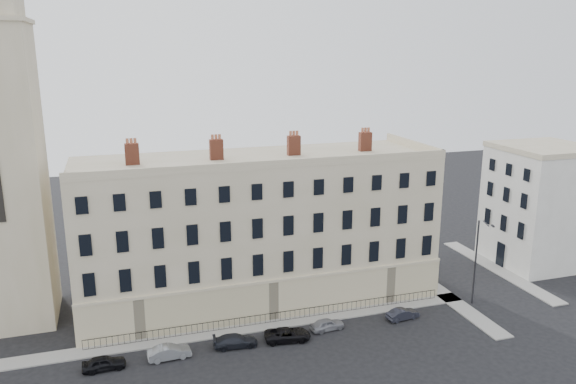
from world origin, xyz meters
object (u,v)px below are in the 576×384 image
(car_f, at_px, (403,314))
(car_c, at_px, (235,341))
(car_e, at_px, (327,324))
(car_a, at_px, (104,363))
(car_b, at_px, (169,352))
(streetlamp, at_px, (477,258))
(car_d, at_px, (288,334))

(car_f, bearing_deg, car_c, 83.48)
(car_e, bearing_deg, car_a, 85.85)
(car_c, relative_size, car_f, 1.19)
(car_b, bearing_deg, car_e, -90.64)
(car_a, bearing_deg, car_e, -89.89)
(car_c, relative_size, car_e, 1.19)
(car_b, height_order, car_f, car_b)
(streetlamp, bearing_deg, car_f, -154.41)
(car_e, bearing_deg, car_b, 86.26)
(car_d, height_order, car_f, car_d)
(car_a, distance_m, car_c, 11.08)
(car_c, bearing_deg, streetlamp, -82.90)
(car_c, bearing_deg, car_e, -82.74)
(car_a, relative_size, car_c, 0.89)
(car_f, distance_m, streetlamp, 9.78)
(car_d, distance_m, car_e, 4.21)
(car_a, height_order, car_b, car_b)
(car_e, distance_m, car_f, 7.80)
(car_a, height_order, car_c, car_a)
(car_c, relative_size, car_d, 0.94)
(car_c, xyz_separation_m, car_e, (8.87, 0.40, -0.01))
(car_a, relative_size, car_d, 0.83)
(car_f, bearing_deg, car_d, 85.38)
(car_f, height_order, streetlamp, streetlamp)
(car_a, bearing_deg, streetlamp, -89.78)
(car_c, bearing_deg, car_d, -89.53)
(car_b, xyz_separation_m, car_d, (10.50, -0.11, -0.02))
(car_a, relative_size, car_e, 1.06)
(car_d, height_order, streetlamp, streetlamp)
(car_a, xyz_separation_m, car_b, (5.30, 0.09, 0.01))
(car_a, height_order, car_f, car_a)
(car_e, xyz_separation_m, streetlamp, (16.47, 0.67, 4.41))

